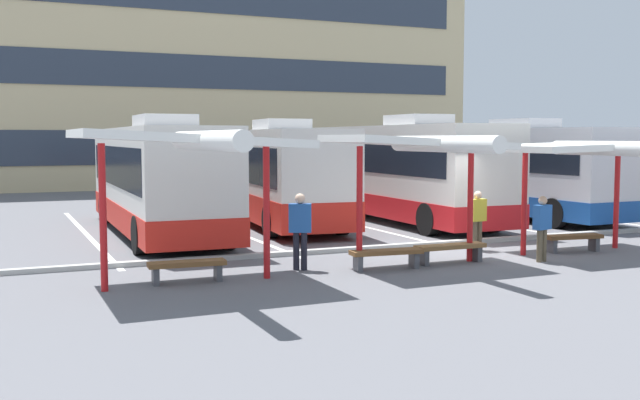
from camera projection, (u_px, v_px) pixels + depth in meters
name	position (u px, v px, depth m)	size (l,w,h in m)	color
ground_plane	(464.00, 251.00, 19.52)	(160.00, 160.00, 0.00)	slate
terminal_building	(174.00, 50.00, 49.79)	(36.68, 14.40, 20.38)	#D1BC8C
coach_bus_0	(157.00, 180.00, 22.68)	(2.78, 10.98, 3.62)	silver
coach_bus_1	(270.00, 175.00, 26.23)	(3.53, 11.91, 3.57)	silver
coach_bus_2	(397.00, 172.00, 26.62)	(2.85, 11.62, 3.74)	silver
coach_bus_3	(497.00, 170.00, 28.64)	(3.00, 12.16, 3.65)	silver
lane_stripe_0	(86.00, 234.00, 22.90)	(0.16, 14.00, 0.01)	white
lane_stripe_1	(223.00, 227.00, 24.65)	(0.16, 14.00, 0.01)	white
lane_stripe_2	(342.00, 221.00, 26.39)	(0.16, 14.00, 0.01)	white
lane_stripe_3	(446.00, 216.00, 28.14)	(0.16, 14.00, 0.01)	white
lane_stripe_4	(537.00, 212.00, 29.89)	(0.16, 14.00, 0.01)	white
waiting_shelter_0	(191.00, 142.00, 14.53)	(4.33, 5.28, 3.12)	red
bench_0	(187.00, 267.00, 15.17)	(1.60, 0.52, 0.45)	brown
waiting_shelter_1	(423.00, 146.00, 16.82)	(3.97, 4.26, 3.03)	red
bench_1	(386.00, 255.00, 16.71)	(1.70, 0.58, 0.45)	brown
bench_2	(450.00, 249.00, 17.56)	(1.78, 0.43, 0.45)	brown
waiting_shelter_2	(581.00, 149.00, 18.93)	(4.08, 4.98, 2.88)	red
bench_3	(573.00, 239.00, 19.30)	(1.61, 0.63, 0.45)	brown
platform_kerb	(442.00, 243.00, 20.49)	(44.00, 0.24, 0.12)	#ADADA8
waiting_passenger_0	(477.00, 217.00, 19.52)	(0.47, 0.27, 1.57)	brown
waiting_passenger_1	(300.00, 226.00, 16.58)	(0.54, 0.41, 1.73)	black
waiting_passenger_2	(542.00, 224.00, 17.71)	(0.49, 0.32, 1.58)	brown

